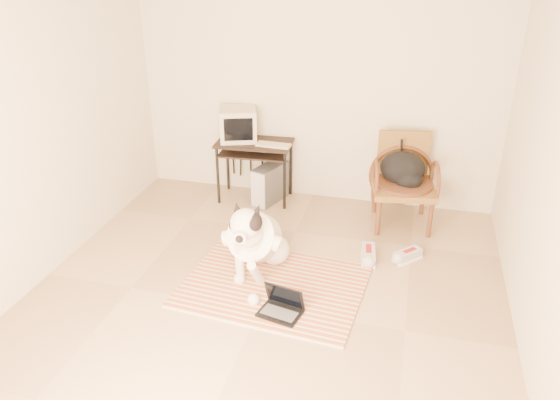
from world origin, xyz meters
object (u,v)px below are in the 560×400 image
at_px(laptop, 282,306).
at_px(crt_monitor, 238,124).
at_px(computer_desk, 254,151).
at_px(rattan_chair, 403,181).
at_px(pc_tower, 270,184).
at_px(dog, 255,240).
at_px(backpack, 404,170).

distance_m(laptop, crt_monitor, 2.43).
bearing_deg(computer_desk, rattan_chair, -5.21).
height_order(pc_tower, rattan_chair, rattan_chair).
bearing_deg(computer_desk, laptop, -67.65).
relative_size(dog, backpack, 2.47).
distance_m(pc_tower, backpack, 1.52).
relative_size(laptop, computer_desk, 0.44).
relative_size(laptop, rattan_chair, 0.40).
height_order(dog, backpack, dog).
distance_m(laptop, pc_tower, 2.09).
bearing_deg(pc_tower, dog, -79.67).
bearing_deg(rattan_chair, dog, -133.02).
xyz_separation_m(dog, laptop, (0.38, -0.55, -0.25)).
distance_m(dog, laptop, 0.71).
xyz_separation_m(laptop, computer_desk, (-0.82, 2.00, 0.52)).
height_order(dog, computer_desk, dog).
relative_size(computer_desk, rattan_chair, 0.91).
bearing_deg(dog, backpack, 47.24).
bearing_deg(pc_tower, crt_monitor, 170.31).
height_order(dog, rattan_chair, rattan_chair).
relative_size(laptop, pc_tower, 0.75).
xyz_separation_m(crt_monitor, backpack, (1.85, -0.20, -0.28)).
relative_size(computer_desk, backpack, 1.85).
relative_size(crt_monitor, rattan_chair, 0.53).
distance_m(rattan_chair, backpack, 0.12).
bearing_deg(backpack, crt_monitor, 173.90).
bearing_deg(dog, crt_monitor, 113.01).
bearing_deg(laptop, rattan_chair, 65.73).
bearing_deg(computer_desk, pc_tower, -5.30).
xyz_separation_m(dog, computer_desk, (-0.44, 1.46, 0.27)).
bearing_deg(dog, pc_tower, 100.33).
height_order(laptop, pc_tower, pc_tower).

